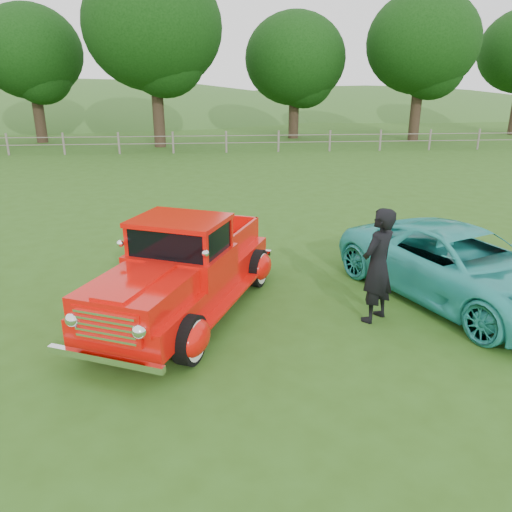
{
  "coord_description": "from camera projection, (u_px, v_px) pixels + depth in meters",
  "views": [
    {
      "loc": [
        -0.93,
        -6.91,
        3.99
      ],
      "look_at": [
        -0.19,
        1.2,
        1.09
      ],
      "focal_mm": 35.0,
      "sensor_mm": 36.0,
      "label": 1
    }
  ],
  "objects": [
    {
      "name": "tree_mid_east",
      "position": [
        423.0,
        43.0,
        32.27
      ],
      "size": [
        7.2,
        7.2,
        9.44
      ],
      "color": "#2E2117",
      "rests_on": "ground"
    },
    {
      "name": "fence_line",
      "position": [
        226.0,
        142.0,
        28.34
      ],
      "size": [
        48.0,
        0.12,
        1.2
      ],
      "color": "slate",
      "rests_on": "ground"
    },
    {
      "name": "man",
      "position": [
        378.0,
        266.0,
        8.44
      ],
      "size": [
        0.87,
        0.84,
        2.01
      ],
      "primitive_type": "imported",
      "rotation": [
        0.0,
        0.0,
        3.84
      ],
      "color": "black",
      "rests_on": "ground"
    },
    {
      "name": "tree_mid_west",
      "position": [
        30.0,
        52.0,
        31.29
      ],
      "size": [
        6.4,
        6.4,
        8.46
      ],
      "color": "#2E2117",
      "rests_on": "ground"
    },
    {
      "name": "ground",
      "position": [
        275.0,
        345.0,
        7.9
      ],
      "size": [
        140.0,
        140.0,
        0.0
      ],
      "primitive_type": "plane",
      "color": "#2C5115",
      "rests_on": "ground"
    },
    {
      "name": "teal_sedan",
      "position": [
        461.0,
        266.0,
        9.33
      ],
      "size": [
        4.01,
        5.44,
        1.37
      ],
      "primitive_type": "imported",
      "rotation": [
        0.0,
        0.0,
        0.4
      ],
      "color": "teal",
      "rests_on": "ground"
    },
    {
      "name": "red_pickup",
      "position": [
        184.0,
        271.0,
        8.77
      ],
      "size": [
        3.63,
        5.27,
        1.78
      ],
      "rotation": [
        0.0,
        0.0,
        -0.42
      ],
      "color": "black",
      "rests_on": "ground"
    },
    {
      "name": "tree_near_east",
      "position": [
        295.0,
        59.0,
        33.78
      ],
      "size": [
        6.8,
        6.8,
        8.33
      ],
      "color": "#2E2117",
      "rests_on": "ground"
    },
    {
      "name": "tree_near_west",
      "position": [
        153.0,
        27.0,
        28.74
      ],
      "size": [
        8.0,
        8.0,
        10.42
      ],
      "color": "#2E2117",
      "rests_on": "ground"
    },
    {
      "name": "distant_hills",
      "position": [
        186.0,
        148.0,
        64.87
      ],
      "size": [
        116.0,
        60.0,
        18.0
      ],
      "color": "#2F5C22",
      "rests_on": "ground"
    }
  ]
}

